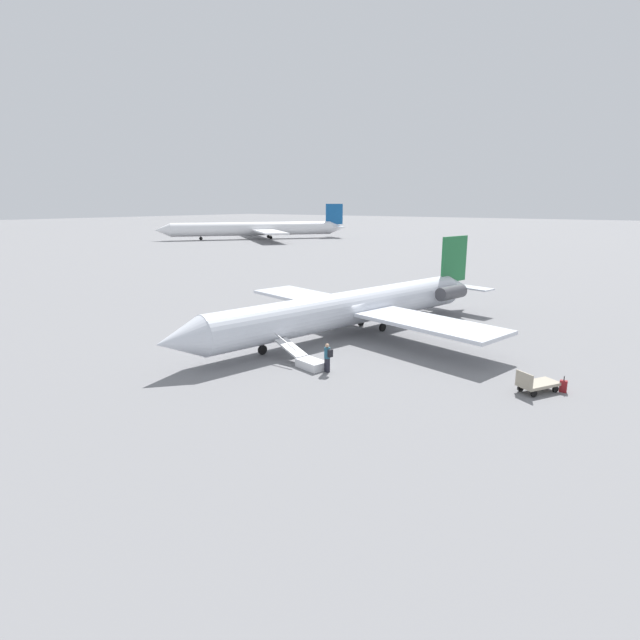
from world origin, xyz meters
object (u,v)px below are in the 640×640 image
at_px(airplane_taxiing_distant, 257,229).
at_px(suitcase, 563,386).
at_px(luggage_cart, 537,384).
at_px(boarding_stairs, 307,361).
at_px(airplane_main, 358,306).
at_px(passenger, 328,356).

height_order(airplane_taxiing_distant, suitcase, airplane_taxiing_distant).
relative_size(airplane_taxiing_distant, luggage_cart, 18.19).
distance_m(luggage_cart, suitcase, 1.43).
xyz_separation_m(boarding_stairs, suitcase, (-4.62, 13.44, -0.04)).
relative_size(airplane_main, passenger, 17.58).
height_order(airplane_main, boarding_stairs, airplane_main).
relative_size(airplane_taxiing_distant, suitcase, 50.80).
height_order(boarding_stairs, suitcase, boarding_stairs).
bearing_deg(suitcase, luggage_cart, -52.80).
relative_size(airplane_taxiing_distant, boarding_stairs, 10.80).
xyz_separation_m(airplane_taxiing_distant, passenger, (78.65, 79.41, -1.79)).
xyz_separation_m(airplane_main, suitcase, (4.34, 15.37, -1.70)).
bearing_deg(suitcase, boarding_stairs, -71.04).
relative_size(airplane_main, suitcase, 34.77).
bearing_deg(airplane_taxiing_distant, airplane_main, 83.91).
bearing_deg(airplane_main, boarding_stairs, 24.71).
xyz_separation_m(passenger, luggage_cart, (-3.87, 10.70, -0.54)).
relative_size(luggage_cart, suitcase, 2.79).
bearing_deg(luggage_cart, airplane_taxiing_distant, -100.47).
relative_size(boarding_stairs, passenger, 2.38).
distance_m(airplane_main, suitcase, 16.06).
height_order(boarding_stairs, luggage_cart, boarding_stairs).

